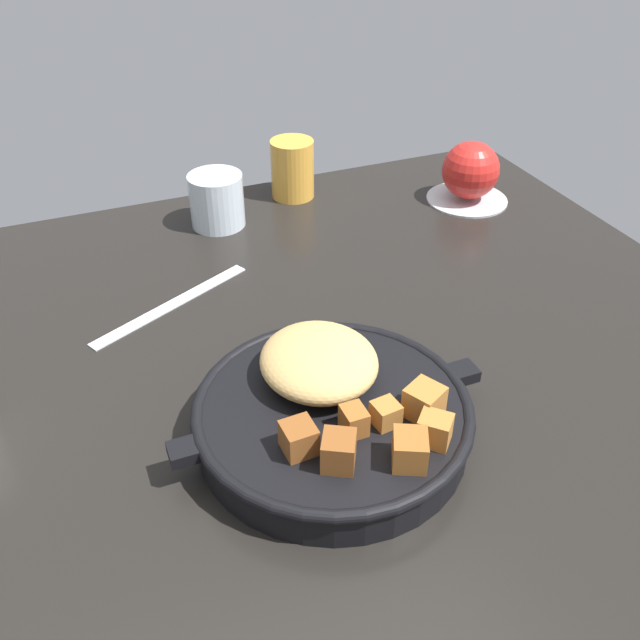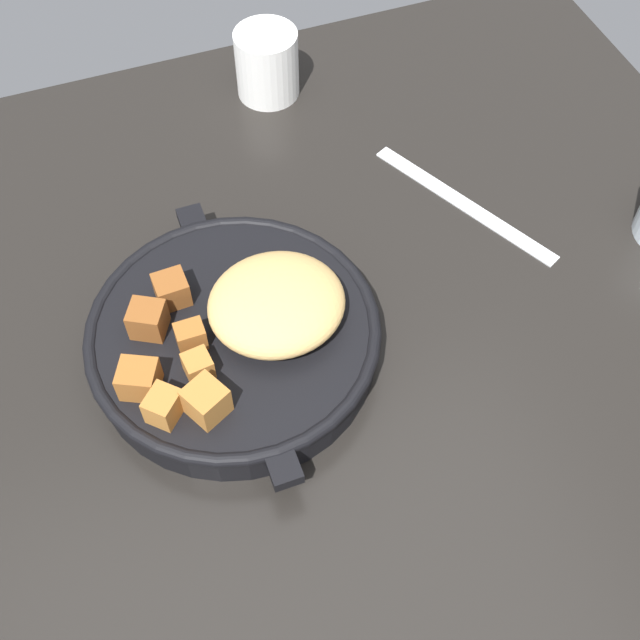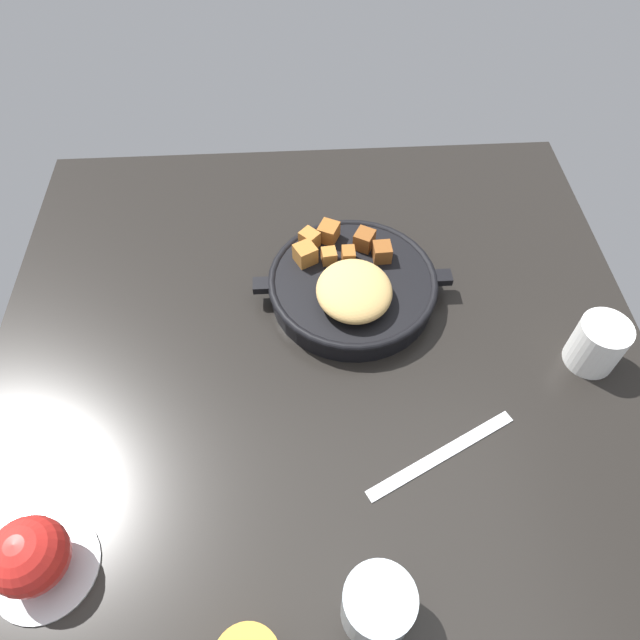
{
  "view_description": "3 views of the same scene",
  "coord_description": "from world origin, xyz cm",
  "views": [
    {
      "loc": [
        -23.97,
        -51.76,
        46.46
      ],
      "look_at": [
        -2.87,
        -0.27,
        6.44
      ],
      "focal_mm": 39.21,
      "sensor_mm": 36.0,
      "label": 1
    },
    {
      "loc": [
        33.5,
        -15.78,
        61.04
      ],
      "look_at": [
        -2.83,
        -2.4,
        4.97
      ],
      "focal_mm": 45.63,
      "sensor_mm": 36.0,
      "label": 2
    },
    {
      "loc": [
        2.74,
        46.39,
        68.66
      ],
      "look_at": [
        -0.08,
        -2.48,
        3.21
      ],
      "focal_mm": 32.34,
      "sensor_mm": 36.0,
      "label": 3
    }
  ],
  "objects": [
    {
      "name": "ground_plane",
      "position": [
        0.0,
        0.0,
        -1.2
      ],
      "size": [
        94.13,
        90.98,
        2.4
      ],
      "primitive_type": "cube",
      "color": "black"
    },
    {
      "name": "cast_iron_skillet",
      "position": [
        -5.28,
        -9.04,
        2.88
      ],
      "size": [
        29.78,
        25.43,
        7.83
      ],
      "color": "black",
      "rests_on": "ground_plane"
    },
    {
      "name": "saucer_plate",
      "position": [
        32.56,
        28.17,
        0.3
      ],
      "size": [
        12.01,
        12.01,
        0.6
      ],
      "primitive_type": "cylinder",
      "color": "#B7BABF",
      "rests_on": "ground_plane"
    },
    {
      "name": "red_apple",
      "position": [
        32.56,
        28.17,
        4.79
      ],
      "size": [
        8.39,
        8.39,
        8.39
      ],
      "primitive_type": "sphere",
      "color": "red",
      "rests_on": "saucer_plate"
    },
    {
      "name": "butter_knife",
      "position": [
        -14.38,
        17.37,
        0.18
      ],
      "size": [
        20.5,
        11.27,
        0.36
      ],
      "primitive_type": "cube",
      "rotation": [
        0.0,
        0.0,
        0.46
      ],
      "color": "silver",
      "rests_on": "ground_plane"
    },
    {
      "name": "juice_glass_amber",
      "position": [
        9.02,
        39.51,
        4.31
      ],
      "size": [
        6.38,
        6.38,
        8.62
      ],
      "primitive_type": "cylinder",
      "color": "gold",
      "rests_on": "ground_plane"
    },
    {
      "name": "water_glass_short",
      "position": [
        -3.87,
        34.85,
        3.69
      ],
      "size": [
        7.5,
        7.5,
        7.38
      ],
      "primitive_type": "cylinder",
      "color": "silver",
      "rests_on": "ground_plane"
    }
  ]
}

